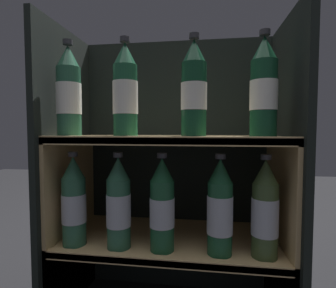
{
  "coord_description": "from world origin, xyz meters",
  "views": [
    {
      "loc": [
        0.11,
        -0.68,
        0.62
      ],
      "look_at": [
        0.0,
        0.12,
        0.58
      ],
      "focal_mm": 28.0,
      "sensor_mm": 36.0,
      "label": 1
    }
  ],
  "objects_px": {
    "bottle_upper_front_2": "(194,91)",
    "bottle_lower_front_0": "(74,203)",
    "bottle_lower_front_1": "(119,205)",
    "bottle_lower_front_4": "(265,211)",
    "bottle_upper_front_0": "(69,94)",
    "bottle_lower_front_2": "(162,207)",
    "bottle_upper_front_3": "(264,89)",
    "bottle_lower_front_3": "(220,209)",
    "bottle_upper_front_1": "(125,92)"
  },
  "relations": [
    {
      "from": "bottle_upper_front_2",
      "to": "bottle_lower_front_0",
      "type": "distance_m",
      "value": 0.49
    },
    {
      "from": "bottle_lower_front_1",
      "to": "bottle_lower_front_4",
      "type": "bearing_deg",
      "value": -0.0
    },
    {
      "from": "bottle_upper_front_2",
      "to": "bottle_lower_front_4",
      "type": "bearing_deg",
      "value": -0.0
    },
    {
      "from": "bottle_upper_front_0",
      "to": "bottle_lower_front_4",
      "type": "xyz_separation_m",
      "value": [
        0.57,
        -0.0,
        -0.33
      ]
    },
    {
      "from": "bottle_upper_front_0",
      "to": "bottle_lower_front_2",
      "type": "bearing_deg",
      "value": 0.0
    },
    {
      "from": "bottle_upper_front_3",
      "to": "bottle_lower_front_3",
      "type": "relative_size",
      "value": 1.0
    },
    {
      "from": "bottle_upper_front_1",
      "to": "bottle_lower_front_1",
      "type": "bearing_deg",
      "value": 180.0
    },
    {
      "from": "bottle_lower_front_0",
      "to": "bottle_lower_front_4",
      "type": "bearing_deg",
      "value": 0.0
    },
    {
      "from": "bottle_upper_front_3",
      "to": "bottle_lower_front_4",
      "type": "bearing_deg",
      "value": -0.0
    },
    {
      "from": "bottle_upper_front_1",
      "to": "bottle_lower_front_0",
      "type": "xyz_separation_m",
      "value": [
        -0.17,
        -0.0,
        -0.33
      ]
    },
    {
      "from": "bottle_upper_front_2",
      "to": "bottle_lower_front_2",
      "type": "xyz_separation_m",
      "value": [
        -0.09,
        0.0,
        -0.33
      ]
    },
    {
      "from": "bottle_lower_front_0",
      "to": "bottle_lower_front_1",
      "type": "xyz_separation_m",
      "value": [
        0.14,
        0.0,
        -0.0
      ]
    },
    {
      "from": "bottle_lower_front_3",
      "to": "bottle_lower_front_4",
      "type": "distance_m",
      "value": 0.12
    },
    {
      "from": "bottle_lower_front_4",
      "to": "bottle_lower_front_0",
      "type": "bearing_deg",
      "value": 180.0
    },
    {
      "from": "bottle_lower_front_0",
      "to": "bottle_lower_front_1",
      "type": "height_order",
      "value": "same"
    },
    {
      "from": "bottle_upper_front_3",
      "to": "bottle_lower_front_0",
      "type": "distance_m",
      "value": 0.64
    },
    {
      "from": "bottle_lower_front_0",
      "to": "bottle_lower_front_2",
      "type": "bearing_deg",
      "value": 0.0
    },
    {
      "from": "bottle_upper_front_1",
      "to": "bottle_upper_front_3",
      "type": "distance_m",
      "value": 0.38
    },
    {
      "from": "bottle_lower_front_3",
      "to": "bottle_lower_front_2",
      "type": "bearing_deg",
      "value": 180.0
    },
    {
      "from": "bottle_lower_front_1",
      "to": "bottle_lower_front_2",
      "type": "xyz_separation_m",
      "value": [
        0.13,
        0.0,
        0.0
      ]
    },
    {
      "from": "bottle_upper_front_3",
      "to": "bottle_upper_front_1",
      "type": "bearing_deg",
      "value": 180.0
    },
    {
      "from": "bottle_lower_front_1",
      "to": "bottle_upper_front_3",
      "type": "bearing_deg",
      "value": 0.0
    },
    {
      "from": "bottle_lower_front_1",
      "to": "bottle_upper_front_2",
      "type": "bearing_deg",
      "value": 0.0
    },
    {
      "from": "bottle_upper_front_0",
      "to": "bottle_upper_front_1",
      "type": "distance_m",
      "value": 0.17
    },
    {
      "from": "bottle_upper_front_2",
      "to": "bottle_upper_front_3",
      "type": "relative_size",
      "value": 1.0
    },
    {
      "from": "bottle_upper_front_2",
      "to": "bottle_lower_front_2",
      "type": "distance_m",
      "value": 0.34
    },
    {
      "from": "bottle_upper_front_0",
      "to": "bottle_upper_front_3",
      "type": "xyz_separation_m",
      "value": [
        0.56,
        0.0,
        0.0
      ]
    },
    {
      "from": "bottle_upper_front_2",
      "to": "bottle_lower_front_1",
      "type": "relative_size",
      "value": 1.0
    },
    {
      "from": "bottle_upper_front_3",
      "to": "bottle_lower_front_1",
      "type": "relative_size",
      "value": 1.0
    },
    {
      "from": "bottle_upper_front_2",
      "to": "bottle_lower_front_4",
      "type": "distance_m",
      "value": 0.39
    },
    {
      "from": "bottle_upper_front_0",
      "to": "bottle_lower_front_0",
      "type": "xyz_separation_m",
      "value": [
        0.01,
        -0.0,
        -0.33
      ]
    },
    {
      "from": "bottle_upper_front_2",
      "to": "bottle_lower_front_2",
      "type": "height_order",
      "value": "bottle_upper_front_2"
    },
    {
      "from": "bottle_lower_front_2",
      "to": "bottle_upper_front_0",
      "type": "bearing_deg",
      "value": 180.0
    },
    {
      "from": "bottle_upper_front_3",
      "to": "bottle_lower_front_2",
      "type": "xyz_separation_m",
      "value": [
        -0.28,
        0.0,
        -0.33
      ]
    },
    {
      "from": "bottle_lower_front_1",
      "to": "bottle_lower_front_4",
      "type": "relative_size",
      "value": 1.0
    },
    {
      "from": "bottle_upper_front_0",
      "to": "bottle_lower_front_3",
      "type": "distance_m",
      "value": 0.56
    },
    {
      "from": "bottle_upper_front_1",
      "to": "bottle_lower_front_4",
      "type": "relative_size",
      "value": 1.0
    },
    {
      "from": "bottle_lower_front_3",
      "to": "bottle_upper_front_2",
      "type": "bearing_deg",
      "value": 180.0
    },
    {
      "from": "bottle_upper_front_2",
      "to": "bottle_lower_front_0",
      "type": "bearing_deg",
      "value": -180.0
    },
    {
      "from": "bottle_upper_front_0",
      "to": "bottle_lower_front_1",
      "type": "relative_size",
      "value": 1.0
    },
    {
      "from": "bottle_upper_front_1",
      "to": "bottle_upper_front_3",
      "type": "bearing_deg",
      "value": 0.0
    },
    {
      "from": "bottle_upper_front_0",
      "to": "bottle_upper_front_1",
      "type": "bearing_deg",
      "value": 0.0
    },
    {
      "from": "bottle_lower_front_1",
      "to": "bottle_lower_front_2",
      "type": "height_order",
      "value": "same"
    },
    {
      "from": "bottle_upper_front_2",
      "to": "bottle_lower_front_4",
      "type": "xyz_separation_m",
      "value": [
        0.2,
        -0.0,
        -0.33
      ]
    },
    {
      "from": "bottle_upper_front_2",
      "to": "bottle_lower_front_1",
      "type": "height_order",
      "value": "bottle_upper_front_2"
    },
    {
      "from": "bottle_upper_front_0",
      "to": "bottle_lower_front_3",
      "type": "relative_size",
      "value": 1.0
    },
    {
      "from": "bottle_upper_front_1",
      "to": "bottle_lower_front_2",
      "type": "relative_size",
      "value": 1.0
    },
    {
      "from": "bottle_upper_front_2",
      "to": "bottle_upper_front_0",
      "type": "bearing_deg",
      "value": 180.0
    },
    {
      "from": "bottle_upper_front_3",
      "to": "bottle_lower_front_2",
      "type": "height_order",
      "value": "bottle_upper_front_3"
    },
    {
      "from": "bottle_lower_front_3",
      "to": "bottle_upper_front_0",
      "type": "bearing_deg",
      "value": 180.0
    }
  ]
}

